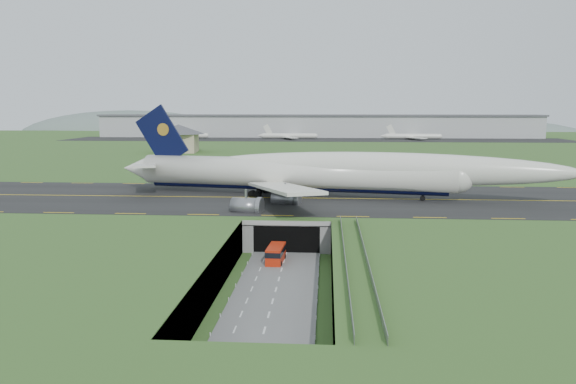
{
  "coord_description": "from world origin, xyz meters",
  "views": [
    {
      "loc": [
        7.12,
        -90.19,
        25.96
      ],
      "look_at": [
        -0.57,
        20.0,
        9.43
      ],
      "focal_mm": 35.0,
      "sensor_mm": 36.0,
      "label": 1
    }
  ],
  "objects": [
    {
      "name": "service_building",
      "position": [
        -60.09,
        160.85,
        13.52
      ],
      "size": [
        25.27,
        25.27,
        12.7
      ],
      "rotation": [
        0.0,
        0.0,
        0.09
      ],
      "color": "tan",
      "rests_on": "ground"
    },
    {
      "name": "guideway",
      "position": [
        11.0,
        -19.11,
        5.32
      ],
      "size": [
        3.0,
        53.0,
        7.05
      ],
      "color": "#A8A8A3",
      "rests_on": "ground"
    },
    {
      "name": "ground",
      "position": [
        0.0,
        0.0,
        0.0
      ],
      "size": [
        900.0,
        900.0,
        0.0
      ],
      "primitive_type": "plane",
      "color": "#3A5C24",
      "rests_on": "ground"
    },
    {
      "name": "trench_road",
      "position": [
        0.0,
        -7.5,
        0.1
      ],
      "size": [
        12.0,
        75.0,
        0.2
      ],
      "primitive_type": "cube",
      "color": "slate",
      "rests_on": "ground"
    },
    {
      "name": "airfield_deck",
      "position": [
        0.0,
        0.0,
        3.0
      ],
      "size": [
        800.0,
        800.0,
        6.0
      ],
      "primitive_type": "cube",
      "color": "gray",
      "rests_on": "ground"
    },
    {
      "name": "taxiway",
      "position": [
        0.0,
        33.0,
        6.09
      ],
      "size": [
        800.0,
        44.0,
        0.18
      ],
      "primitive_type": "cube",
      "color": "black",
      "rests_on": "airfield_deck"
    },
    {
      "name": "jumbo_jet",
      "position": [
        6.82,
        34.44,
        11.79
      ],
      "size": [
        102.66,
        63.86,
        21.46
      ],
      "rotation": [
        0.0,
        0.0,
        -0.18
      ],
      "color": "silver",
      "rests_on": "ground"
    },
    {
      "name": "cargo_terminal",
      "position": [
        -0.14,
        299.41,
        13.96
      ],
      "size": [
        320.0,
        67.0,
        15.6
      ],
      "color": "#B2B2B2",
      "rests_on": "ground"
    },
    {
      "name": "shuttle_tram",
      "position": [
        -1.36,
        1.76,
        1.56
      ],
      "size": [
        3.01,
        7.04,
        2.83
      ],
      "rotation": [
        0.0,
        0.0,
        -0.06
      ],
      "color": "red",
      "rests_on": "ground"
    },
    {
      "name": "distant_hills",
      "position": [
        64.38,
        430.0,
        -4.0
      ],
      "size": [
        700.0,
        91.0,
        60.0
      ],
      "color": "slate",
      "rests_on": "ground"
    },
    {
      "name": "tunnel_portal",
      "position": [
        0.0,
        16.71,
        3.33
      ],
      "size": [
        17.0,
        22.3,
        6.0
      ],
      "color": "gray",
      "rests_on": "ground"
    }
  ]
}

